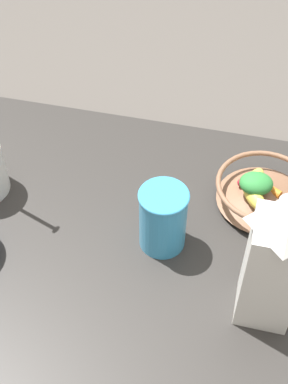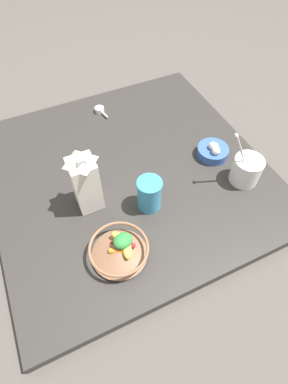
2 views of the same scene
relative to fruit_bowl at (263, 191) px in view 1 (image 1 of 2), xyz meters
The scene contains 5 objects.
ground_plane 0.38m from the fruit_bowl, 62.42° to the left, with size 6.00×6.00×0.00m, color #4C4742.
countertop 0.37m from the fruit_bowl, 62.42° to the left, with size 1.05×1.05×0.04m.
fruit_bowl is the anchor object (origin of this frame).
milk_carton 0.26m from the fruit_bowl, 95.19° to the left, with size 0.09×0.09×0.27m.
drinking_cup 0.22m from the fruit_bowl, 38.12° to the left, with size 0.09×0.09×0.13m.
Camera 1 is at (-0.11, 0.41, 0.84)m, focal length 50.00 mm.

